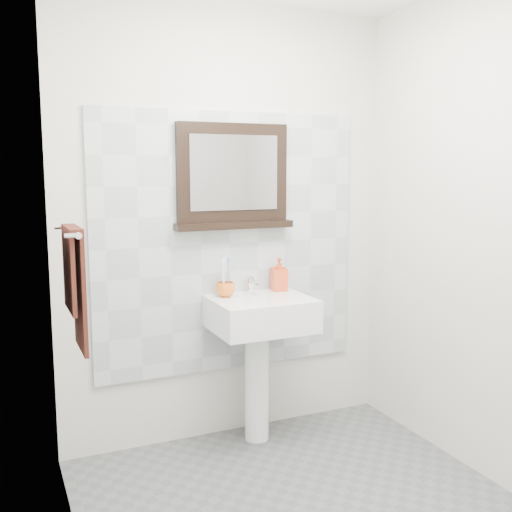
{
  "coord_description": "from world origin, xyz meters",
  "views": [
    {
      "loc": [
        -1.27,
        -2.13,
        1.58
      ],
      "look_at": [
        -0.07,
        0.55,
        1.15
      ],
      "focal_mm": 42.0,
      "sensor_mm": 36.0,
      "label": 1
    }
  ],
  "objects_px": {
    "toothbrush_cup": "(225,289)",
    "framed_mirror": "(233,179)",
    "hand_towel": "(75,279)",
    "soap_dispenser": "(279,274)",
    "pedestal_sink": "(260,329)"
  },
  "relations": [
    {
      "from": "toothbrush_cup",
      "to": "framed_mirror",
      "type": "bearing_deg",
      "value": 45.45
    },
    {
      "from": "toothbrush_cup",
      "to": "hand_towel",
      "type": "xyz_separation_m",
      "value": [
        -0.87,
        -0.44,
        0.2
      ]
    },
    {
      "from": "pedestal_sink",
      "to": "framed_mirror",
      "type": "distance_m",
      "value": 0.87
    },
    {
      "from": "pedestal_sink",
      "to": "toothbrush_cup",
      "type": "relative_size",
      "value": 9.09
    },
    {
      "from": "toothbrush_cup",
      "to": "framed_mirror",
      "type": "distance_m",
      "value": 0.63
    },
    {
      "from": "soap_dispenser",
      "to": "framed_mirror",
      "type": "xyz_separation_m",
      "value": [
        -0.27,
        0.05,
        0.56
      ]
    },
    {
      "from": "toothbrush_cup",
      "to": "hand_towel",
      "type": "bearing_deg",
      "value": -153.43
    },
    {
      "from": "toothbrush_cup",
      "to": "soap_dispenser",
      "type": "xyz_separation_m",
      "value": [
        0.36,
        0.04,
        0.06
      ]
    },
    {
      "from": "pedestal_sink",
      "to": "framed_mirror",
      "type": "height_order",
      "value": "framed_mirror"
    },
    {
      "from": "toothbrush_cup",
      "to": "soap_dispenser",
      "type": "height_order",
      "value": "soap_dispenser"
    },
    {
      "from": "toothbrush_cup",
      "to": "soap_dispenser",
      "type": "bearing_deg",
      "value": 5.69
    },
    {
      "from": "soap_dispenser",
      "to": "pedestal_sink",
      "type": "bearing_deg",
      "value": -134.09
    },
    {
      "from": "framed_mirror",
      "to": "hand_towel",
      "type": "xyz_separation_m",
      "value": [
        -0.95,
        -0.52,
        -0.42
      ]
    },
    {
      "from": "soap_dispenser",
      "to": "hand_towel",
      "type": "height_order",
      "value": "hand_towel"
    },
    {
      "from": "hand_towel",
      "to": "framed_mirror",
      "type": "bearing_deg",
      "value": 28.58
    }
  ]
}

